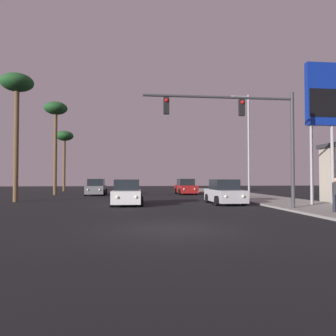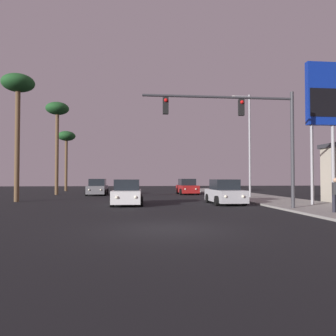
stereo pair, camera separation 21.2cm
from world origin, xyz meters
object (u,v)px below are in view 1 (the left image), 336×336
Objects in this scene: car_silver at (225,193)px; car_grey at (96,188)px; car_red at (186,187)px; pedestrian_on_sidewalk at (336,193)px; palm_tree_far at (64,139)px; palm_tree_mid at (56,114)px; car_white at (127,193)px; palm_tree_near at (17,90)px; street_lamp at (247,140)px; traffic_light_mast at (250,124)px; gas_station_sign at (321,102)px.

car_silver is 1.01× the size of car_grey.
car_red is 2.60× the size of pedestrian_on_sidewalk.
palm_tree_far is 0.83× the size of palm_tree_mid.
car_grey is 0.53× the size of palm_tree_far.
car_white is 26.02m from palm_tree_far.
street_lamp is at bearing 6.88° from palm_tree_near.
car_white is 2.60× the size of pedestrian_on_sidewalk.
street_lamp is (3.79, 5.88, 4.36)m from car_silver.
street_lamp is (3.67, 10.35, 0.33)m from traffic_light_mast.
car_silver is at bearing -122.82° from street_lamp.
gas_station_sign is at bearing 154.71° from car_silver.
car_silver and car_grey have the same top height.
palm_tree_mid reaches higher than traffic_light_mast.
gas_station_sign is at bearing 170.75° from car_white.
street_lamp is at bearing 154.50° from car_grey.
gas_station_sign reaches higher than car_red.
car_grey is 0.48× the size of street_lamp.
palm_tree_mid is (-18.09, 7.74, 3.41)m from street_lamp.
car_white is at bearing -150.29° from street_lamp.
gas_station_sign is (12.27, -2.36, 5.86)m from car_white.
palm_tree_mid is at bearing -45.47° from car_silver.
car_grey is 8.98m from palm_tree_mid.
pedestrian_on_sidewalk reaches higher than car_red.
street_lamp is at bearing -124.68° from car_silver.
traffic_light_mast is at bearing -61.15° from palm_tree_far.
car_grey is 22.36m from gas_station_sign.
car_silver is at bearing 89.55° from car_red.
street_lamp is (10.43, 5.96, 4.36)m from car_white.
car_grey is (-3.30, 12.57, 0.00)m from car_white.
gas_station_sign is 5.39× the size of pedestrian_on_sidewalk.
palm_tree_far reaches higher than traffic_light_mast.
car_red is 1.00× the size of car_silver.
street_lamp is at bearing -42.83° from palm_tree_far.
car_red is at bearing -113.15° from car_white.
car_white is 0.45× the size of palm_tree_near.
street_lamp is at bearing 102.46° from gas_station_sign.
car_red is 0.44× the size of palm_tree_mid.
gas_station_sign is at bearing 136.42° from car_grey.
pedestrian_on_sidewalk is 0.17× the size of palm_tree_near.
palm_tree_mid reaches higher than palm_tree_far.
car_grey is 0.45× the size of palm_tree_near.
car_silver is at bearing -43.60° from palm_tree_mid.
car_grey is at bearing 3.40° from car_red.
gas_station_sign reaches higher than car_white.
street_lamp reaches higher than car_red.
palm_tree_far is at bearing 91.24° from palm_tree_near.
car_grey is 23.65m from pedestrian_on_sidewalk.
car_white is 1.00× the size of car_red.
car_grey is 15.85m from street_lamp.
traffic_light_mast is 5.08× the size of pedestrian_on_sidewalk.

